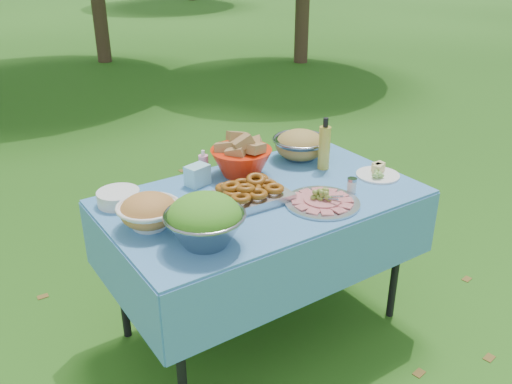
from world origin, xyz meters
TOP-DOWN VIEW (x-y plane):
  - ground at (0.00, 0.00)m, footprint 80.00×80.00m
  - picnic_table at (0.00, 0.00)m, footprint 1.46×0.86m
  - salad_bowl at (-0.44, -0.23)m, footprint 0.39×0.39m
  - pasta_bowl_white at (-0.56, 0.02)m, footprint 0.30×0.30m
  - plate_stack at (-0.59, 0.29)m, footprint 0.26×0.26m
  - wipes_box at (-0.19, 0.28)m, footprint 0.12×0.10m
  - sanitizer_bottle at (-0.12, 0.35)m, footprint 0.06×0.06m
  - bread_bowl at (0.05, 0.26)m, footprint 0.32×0.32m
  - pasta_bowl_steel at (0.43, 0.27)m, footprint 0.36×0.36m
  - fried_tray at (-0.08, -0.02)m, footprint 0.35×0.25m
  - charcuterie_platter at (0.17, -0.22)m, footprint 0.44×0.44m
  - oil_bottle at (0.45, 0.09)m, footprint 0.08×0.08m
  - cheese_plate at (0.61, -0.14)m, footprint 0.24×0.24m
  - shaker at (0.37, -0.21)m, footprint 0.06×0.06m

SIDE VIEW (x-z plane):
  - ground at x=0.00m, z-range 0.00..0.00m
  - picnic_table at x=0.00m, z-range 0.00..0.76m
  - cheese_plate at x=0.61m, z-range 0.76..0.82m
  - plate_stack at x=-0.59m, z-range 0.76..0.82m
  - shaker at x=0.37m, z-range 0.76..0.83m
  - charcuterie_platter at x=0.17m, z-range 0.76..0.84m
  - fried_tray at x=-0.08m, z-range 0.76..0.84m
  - wipes_box at x=-0.19m, z-range 0.76..0.86m
  - sanitizer_bottle at x=-0.12m, z-range 0.76..0.90m
  - pasta_bowl_white at x=-0.56m, z-range 0.76..0.91m
  - pasta_bowl_steel at x=0.43m, z-range 0.76..0.92m
  - bread_bowl at x=0.05m, z-range 0.76..0.97m
  - salad_bowl at x=-0.44m, z-range 0.76..0.97m
  - oil_bottle at x=0.45m, z-range 0.76..1.03m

